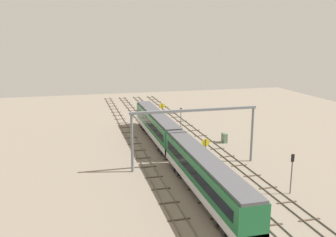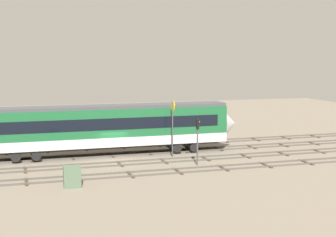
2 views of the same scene
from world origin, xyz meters
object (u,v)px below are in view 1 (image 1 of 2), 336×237
speed_sign_near_foreground (162,113)px  overhead_gantry (195,123)px  relay_cabinet (224,138)px  signal_light_trackside_approach (181,115)px  train (174,144)px  speed_sign_mid_trackside (205,152)px  signal_light_trackside_departure (292,168)px

speed_sign_near_foreground → overhead_gantry: bearing=179.2°
overhead_gantry → relay_cabinet: size_ratio=11.14×
signal_light_trackside_approach → train: bearing=160.7°
overhead_gantry → speed_sign_mid_trackside: overhead_gantry is taller
train → signal_light_trackside_approach: train is taller
speed_sign_mid_trackside → relay_cabinet: size_ratio=3.13×
signal_light_trackside_departure → relay_cabinet: signal_light_trackside_departure is taller
train → speed_sign_near_foreground: speed_sign_near_foreground is taller
train → signal_light_trackside_departure: 17.76m
speed_sign_near_foreground → signal_light_trackside_departure: (-32.23, -7.70, -0.45)m
speed_sign_mid_trackside → relay_cabinet: speed_sign_mid_trackside is taller
train → signal_light_trackside_departure: (-14.52, -10.22, 0.52)m
signal_light_trackside_departure → train: bearing=35.1°
signal_light_trackside_approach → relay_cabinet: 12.56m
speed_sign_near_foreground → signal_light_trackside_approach: 4.29m
speed_sign_mid_trackside → relay_cabinet: (14.04, -8.73, -2.61)m
signal_light_trackside_approach → relay_cabinet: signal_light_trackside_approach is taller
speed_sign_near_foreground → train: bearing=171.9°
train → signal_light_trackside_departure: size_ratio=10.33×
speed_sign_near_foreground → signal_light_trackside_approach: size_ratio=1.31×
train → relay_cabinet: (7.20, -11.11, -1.83)m
speed_sign_near_foreground → speed_sign_mid_trackside: bearing=179.7°
speed_sign_mid_trackside → signal_light_trackside_approach: bearing=-9.3°
overhead_gantry → signal_light_trackside_departure: bearing=-145.8°
train → signal_light_trackside_departure: bearing=-144.9°
overhead_gantry → speed_sign_mid_trackside: bearing=-177.8°
signal_light_trackside_departure → overhead_gantry: bearing=34.2°
speed_sign_mid_trackside → signal_light_trackside_departure: (-7.69, -7.84, -0.26)m
train → speed_sign_mid_trackside: size_ratio=9.77×
speed_sign_mid_trackside → signal_light_trackside_approach: speed_sign_mid_trackside is taller
speed_sign_near_foreground → relay_cabinet: speed_sign_near_foreground is taller
train → speed_sign_near_foreground: size_ratio=9.24×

